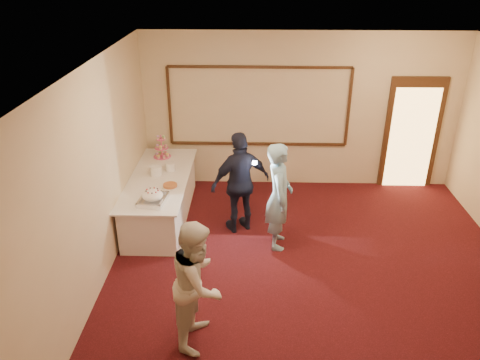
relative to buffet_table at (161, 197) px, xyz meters
name	(u,v)px	position (x,y,z in m)	size (l,w,h in m)	color
floor	(317,295)	(2.50, -2.07, -0.39)	(7.00, 7.00, 0.00)	black
room_walls	(329,160)	(2.50, -2.07, 1.64)	(6.04, 7.04, 3.02)	beige
wall_molding	(259,107)	(1.70, 1.40, 1.21)	(3.45, 0.04, 1.55)	#331F0F
doorway	(412,134)	(4.65, 1.39, 0.69)	(1.05, 0.07, 2.20)	#331F0F
buffet_table	(161,197)	(0.00, 0.00, 0.00)	(1.00, 2.58, 0.77)	silver
pavlova_tray	(153,197)	(0.07, -0.88, 0.47)	(0.44, 0.58, 0.20)	silver
cupcake_stand	(162,148)	(-0.11, 0.88, 0.55)	(0.33, 0.33, 0.48)	#D55387
plate_stack_a	(156,171)	(-0.06, 0.07, 0.47)	(0.21, 0.21, 0.17)	white
plate_stack_b	(170,166)	(0.15, 0.29, 0.46)	(0.18, 0.18, 0.15)	white
tart	(170,186)	(0.25, -0.37, 0.41)	(0.27, 0.27, 0.05)	white
man	(279,196)	(2.00, -0.82, 0.48)	(0.63, 0.42, 1.73)	#81B0CC
woman	(198,283)	(0.98, -2.86, 0.42)	(0.78, 0.61, 1.61)	beige
guest	(241,183)	(1.40, -0.37, 0.48)	(1.01, 0.42, 1.73)	black
camera_flash	(255,163)	(1.63, -0.57, 0.92)	(0.07, 0.04, 0.05)	white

